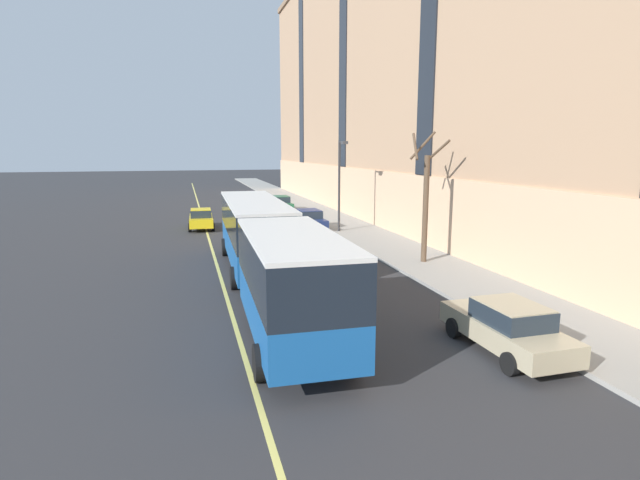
{
  "coord_description": "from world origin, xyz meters",
  "views": [
    {
      "loc": [
        -3.7,
        -20.21,
        6.01
      ],
      "look_at": [
        2.4,
        2.07,
        1.8
      ],
      "focal_mm": 28.0,
      "sensor_mm": 36.0,
      "label": 1
    }
  ],
  "objects_px": {
    "parked_car_champagne_0": "(507,327)",
    "parked_car_green_3": "(280,204)",
    "city_bus": "(266,245)",
    "street_lamp": "(340,176)",
    "street_tree_mid_block": "(425,199)",
    "taxi_cab": "(201,219)",
    "parked_car_navy_1": "(308,220)"
  },
  "relations": [
    {
      "from": "city_bus",
      "to": "parked_car_champagne_0",
      "type": "bearing_deg",
      "value": -53.99
    },
    {
      "from": "parked_car_champagne_0",
      "to": "parked_car_green_3",
      "type": "distance_m",
      "value": 35.52
    },
    {
      "from": "parked_car_champagne_0",
      "to": "street_lamp",
      "type": "relative_size",
      "value": 0.72
    },
    {
      "from": "parked_car_champagne_0",
      "to": "street_tree_mid_block",
      "type": "height_order",
      "value": "street_tree_mid_block"
    },
    {
      "from": "city_bus",
      "to": "parked_car_navy_1",
      "type": "bearing_deg",
      "value": 69.94
    },
    {
      "from": "parked_car_green_3",
      "to": "street_tree_mid_block",
      "type": "relative_size",
      "value": 0.69
    },
    {
      "from": "taxi_cab",
      "to": "street_lamp",
      "type": "bearing_deg",
      "value": -26.32
    },
    {
      "from": "parked_car_champagne_0",
      "to": "parked_car_green_3",
      "type": "xyz_separation_m",
      "value": [
        -0.15,
        35.52,
        0.0
      ]
    },
    {
      "from": "parked_car_green_3",
      "to": "street_tree_mid_block",
      "type": "bearing_deg",
      "value": -82.61
    },
    {
      "from": "taxi_cab",
      "to": "street_lamp",
      "type": "xyz_separation_m",
      "value": [
        9.61,
        -4.75,
        3.36
      ]
    },
    {
      "from": "taxi_cab",
      "to": "street_lamp",
      "type": "distance_m",
      "value": 11.23
    },
    {
      "from": "city_bus",
      "to": "street_lamp",
      "type": "relative_size",
      "value": 3.05
    },
    {
      "from": "parked_car_green_3",
      "to": "taxi_cab",
      "type": "bearing_deg",
      "value": -130.98
    },
    {
      "from": "parked_car_navy_1",
      "to": "parked_car_green_3",
      "type": "height_order",
      "value": "same"
    },
    {
      "from": "parked_car_navy_1",
      "to": "street_lamp",
      "type": "height_order",
      "value": "street_lamp"
    },
    {
      "from": "parked_car_green_3",
      "to": "street_lamp",
      "type": "distance_m",
      "value": 14.25
    },
    {
      "from": "parked_car_green_3",
      "to": "street_tree_mid_block",
      "type": "xyz_separation_m",
      "value": [
        3.14,
        -24.2,
        2.68
      ]
    },
    {
      "from": "taxi_cab",
      "to": "street_lamp",
      "type": "height_order",
      "value": "street_lamp"
    },
    {
      "from": "parked_car_champagne_0",
      "to": "parked_car_green_3",
      "type": "height_order",
      "value": "same"
    },
    {
      "from": "city_bus",
      "to": "parked_car_navy_1",
      "type": "distance_m",
      "value": 16.94
    },
    {
      "from": "city_bus",
      "to": "street_lamp",
      "type": "distance_m",
      "value": 15.75
    },
    {
      "from": "city_bus",
      "to": "parked_car_champagne_0",
      "type": "distance_m",
      "value": 10.16
    },
    {
      "from": "street_lamp",
      "to": "street_tree_mid_block",
      "type": "bearing_deg",
      "value": -82.73
    },
    {
      "from": "parked_car_champagne_0",
      "to": "parked_car_navy_1",
      "type": "relative_size",
      "value": 0.97
    },
    {
      "from": "city_bus",
      "to": "street_lamp",
      "type": "bearing_deg",
      "value": 60.93
    },
    {
      "from": "street_lamp",
      "to": "city_bus",
      "type": "bearing_deg",
      "value": -119.07
    },
    {
      "from": "city_bus",
      "to": "street_tree_mid_block",
      "type": "bearing_deg",
      "value": 19.57
    },
    {
      "from": "parked_car_green_3",
      "to": "taxi_cab",
      "type": "distance_m",
      "value": 11.9
    },
    {
      "from": "taxi_cab",
      "to": "parked_car_green_3",
      "type": "bearing_deg",
      "value": 49.02
    },
    {
      "from": "parked_car_navy_1",
      "to": "taxi_cab",
      "type": "height_order",
      "value": "same"
    },
    {
      "from": "parked_car_champagne_0",
      "to": "parked_car_navy_1",
      "type": "bearing_deg",
      "value": 90.31
    },
    {
      "from": "parked_car_champagne_0",
      "to": "street_lamp",
      "type": "distance_m",
      "value": 22.11
    }
  ]
}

